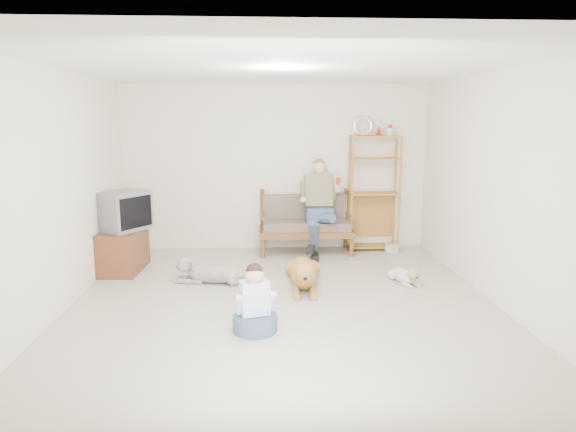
{
  "coord_description": "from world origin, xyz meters",
  "views": [
    {
      "loc": [
        -0.25,
        -5.73,
        2.15
      ],
      "look_at": [
        0.11,
        1.0,
        0.87
      ],
      "focal_mm": 32.0,
      "sensor_mm": 36.0,
      "label": 1
    }
  ],
  "objects": [
    {
      "name": "wall_left",
      "position": [
        -2.5,
        0.0,
        1.35
      ],
      "size": [
        0.0,
        5.5,
        5.5
      ],
      "primitive_type": "plane",
      "rotation": [
        1.57,
        0.0,
        1.57
      ],
      "color": "silver",
      "rests_on": "ground"
    },
    {
      "name": "wall_front",
      "position": [
        0.0,
        -2.75,
        1.35
      ],
      "size": [
        5.0,
        0.0,
        5.0
      ],
      "primitive_type": "plane",
      "rotation": [
        -1.57,
        0.0,
        0.0
      ],
      "color": "silver",
      "rests_on": "ground"
    },
    {
      "name": "ceiling",
      "position": [
        0.0,
        0.0,
        2.7
      ],
      "size": [
        5.5,
        5.5,
        0.0
      ],
      "primitive_type": "plane",
      "rotation": [
        3.14,
        0.0,
        0.0
      ],
      "color": "white",
      "rests_on": "ground"
    },
    {
      "name": "wall_back",
      "position": [
        0.0,
        2.75,
        1.35
      ],
      "size": [
        5.0,
        0.0,
        5.0
      ],
      "primitive_type": "plane",
      "rotation": [
        1.57,
        0.0,
        0.0
      ],
      "color": "silver",
      "rests_on": "ground"
    },
    {
      "name": "loveseat",
      "position": [
        0.48,
        2.44,
        0.49
      ],
      "size": [
        1.5,
        0.71,
        0.95
      ],
      "rotation": [
        0.0,
        0.0,
        -0.01
      ],
      "color": "brown",
      "rests_on": "ground"
    },
    {
      "name": "man",
      "position": [
        0.66,
        2.21,
        0.7
      ],
      "size": [
        0.58,
        0.83,
        1.34
      ],
      "color": "#465981",
      "rests_on": "loveseat"
    },
    {
      "name": "book_stack",
      "position": [
        1.89,
        2.33,
        0.07
      ],
      "size": [
        0.22,
        0.17,
        0.13
      ],
      "primitive_type": "cube",
      "rotation": [
        0.0,
        0.0,
        -0.08
      ],
      "color": "silver",
      "rests_on": "ground"
    },
    {
      "name": "floor",
      "position": [
        0.0,
        0.0,
        0.0
      ],
      "size": [
        5.5,
        5.5,
        0.0
      ],
      "primitive_type": "plane",
      "color": "beige",
      "rests_on": "ground"
    },
    {
      "name": "shaggy_dog",
      "position": [
        -0.95,
        0.88,
        0.14
      ],
      "size": [
        1.15,
        0.38,
        0.34
      ],
      "rotation": [
        0.0,
        0.0,
        -1.71
      ],
      "color": "silver",
      "rests_on": "ground"
    },
    {
      "name": "golden_retriever",
      "position": [
        0.3,
        0.66,
        0.18
      ],
      "size": [
        0.41,
        1.46,
        0.44
      ],
      "rotation": [
        0.0,
        0.0,
        -0.05
      ],
      "color": "#AF753C",
      "rests_on": "ground"
    },
    {
      "name": "wall_outlet",
      "position": [
        -1.25,
        2.73,
        0.3
      ],
      "size": [
        0.12,
        0.02,
        0.08
      ],
      "primitive_type": "cube",
      "color": "white",
      "rests_on": "ground"
    },
    {
      "name": "etagere",
      "position": [
        1.61,
        2.55,
        0.97
      ],
      "size": [
        0.84,
        0.37,
        2.2
      ],
      "color": "#B67839",
      "rests_on": "ground"
    },
    {
      "name": "tv_stand",
      "position": [
        -2.23,
        1.51,
        0.3
      ],
      "size": [
        0.56,
        0.93,
        0.6
      ],
      "rotation": [
        0.0,
        0.0,
        -0.07
      ],
      "color": "brown",
      "rests_on": "ground"
    },
    {
      "name": "child",
      "position": [
        -0.32,
        -0.74,
        0.26
      ],
      "size": [
        0.46,
        0.46,
        0.72
      ],
      "rotation": [
        0.0,
        0.0,
        0.26
      ],
      "color": "#465981",
      "rests_on": "ground"
    },
    {
      "name": "crt_tv",
      "position": [
        -2.19,
        1.52,
        0.87
      ],
      "size": [
        0.8,
        0.84,
        0.55
      ],
      "rotation": [
        0.0,
        0.0,
        -0.6
      ],
      "color": "slate",
      "rests_on": "tv_stand"
    },
    {
      "name": "terrier",
      "position": [
        1.66,
        0.69,
        0.11
      ],
      "size": [
        0.33,
        0.68,
        0.26
      ],
      "rotation": [
        0.0,
        0.0,
        0.29
      ],
      "color": "silver",
      "rests_on": "ground"
    },
    {
      "name": "wall_right",
      "position": [
        2.5,
        0.0,
        1.35
      ],
      "size": [
        0.0,
        5.5,
        5.5
      ],
      "primitive_type": "plane",
      "rotation": [
        1.57,
        0.0,
        -1.57
      ],
      "color": "silver",
      "rests_on": "ground"
    }
  ]
}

